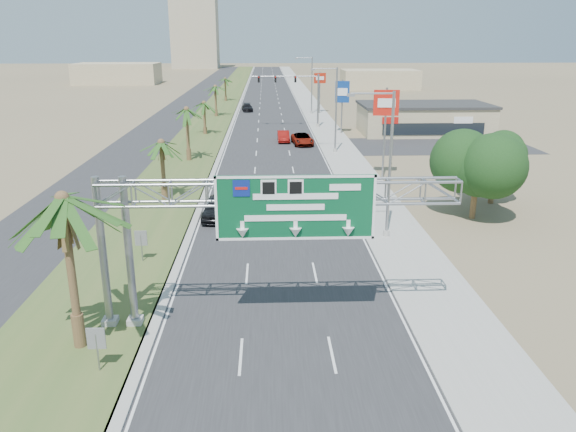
# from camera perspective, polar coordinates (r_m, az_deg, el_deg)

# --- Properties ---
(road) EXTENTS (12.00, 300.00, 0.02)m
(road) POSITION_cam_1_polar(r_m,az_deg,el_deg) (125.22, -1.91, 11.59)
(road) COLOR #28282B
(road) RESTS_ON ground
(sidewalk_right) EXTENTS (4.00, 300.00, 0.10)m
(sidewalk_right) POSITION_cam_1_polar(r_m,az_deg,el_deg) (125.55, 2.06, 11.63)
(sidewalk_right) COLOR #9E9B93
(sidewalk_right) RESTS_ON ground
(median_grass) EXTENTS (7.00, 300.00, 0.12)m
(median_grass) POSITION_cam_1_polar(r_m,az_deg,el_deg) (125.55, -6.57, 11.53)
(median_grass) COLOR #415A27
(median_grass) RESTS_ON ground
(opposing_road) EXTENTS (8.00, 300.00, 0.02)m
(opposing_road) POSITION_cam_1_polar(r_m,az_deg,el_deg) (126.26, -9.80, 11.40)
(opposing_road) COLOR #28282B
(opposing_road) RESTS_ON ground
(sign_gantry) EXTENTS (16.75, 1.24, 7.50)m
(sign_gantry) POSITION_cam_1_polar(r_m,az_deg,el_deg) (25.48, -2.79, 1.19)
(sign_gantry) COLOR gray
(sign_gantry) RESTS_ON ground
(palm_near) EXTENTS (5.70, 5.70, 8.35)m
(palm_near) POSITION_cam_1_polar(r_m,az_deg,el_deg) (24.86, -21.97, 1.57)
(palm_near) COLOR brown
(palm_near) RESTS_ON ground
(palm_row_b) EXTENTS (3.99, 3.99, 5.95)m
(palm_row_b) POSITION_cam_1_polar(r_m,az_deg,el_deg) (48.06, -12.76, 7.21)
(palm_row_b) COLOR brown
(palm_row_b) RESTS_ON ground
(palm_row_c) EXTENTS (3.99, 3.99, 6.75)m
(palm_row_c) POSITION_cam_1_polar(r_m,az_deg,el_deg) (63.57, -10.28, 10.53)
(palm_row_c) COLOR brown
(palm_row_c) RESTS_ON ground
(palm_row_d) EXTENTS (3.99, 3.99, 5.45)m
(palm_row_d) POSITION_cam_1_polar(r_m,az_deg,el_deg) (81.46, -8.53, 11.25)
(palm_row_d) COLOR brown
(palm_row_d) RESTS_ON ground
(palm_row_e) EXTENTS (3.99, 3.99, 6.15)m
(palm_row_e) POSITION_cam_1_polar(r_m,az_deg,el_deg) (100.23, -7.41, 12.86)
(palm_row_e) COLOR brown
(palm_row_e) RESTS_ON ground
(palm_row_f) EXTENTS (3.99, 3.99, 5.75)m
(palm_row_f) POSITION_cam_1_polar(r_m,az_deg,el_deg) (125.11, -6.41, 13.65)
(palm_row_f) COLOR brown
(palm_row_f) RESTS_ON ground
(streetlight_near) EXTENTS (3.27, 0.44, 10.00)m
(streetlight_near) POSITION_cam_1_polar(r_m,az_deg,el_deg) (38.36, 10.00, 4.48)
(streetlight_near) COLOR gray
(streetlight_near) RESTS_ON ground
(streetlight_mid) EXTENTS (3.27, 0.44, 10.00)m
(streetlight_mid) POSITION_cam_1_polar(r_m,az_deg,el_deg) (67.54, 4.73, 10.32)
(streetlight_mid) COLOR gray
(streetlight_mid) RESTS_ON ground
(streetlight_far) EXTENTS (3.27, 0.44, 10.00)m
(streetlight_far) POSITION_cam_1_polar(r_m,az_deg,el_deg) (103.18, 2.32, 12.90)
(streetlight_far) COLOR gray
(streetlight_far) RESTS_ON ground
(signal_mast) EXTENTS (10.28, 0.71, 8.00)m
(signal_mast) POSITION_cam_1_polar(r_m,az_deg,el_deg) (87.09, 1.73, 12.12)
(signal_mast) COLOR gray
(signal_mast) RESTS_ON ground
(store_building) EXTENTS (18.00, 10.00, 4.00)m
(store_building) POSITION_cam_1_polar(r_m,az_deg,el_deg) (84.42, 13.63, 9.52)
(store_building) COLOR tan
(store_building) RESTS_ON ground
(oak_near) EXTENTS (4.50, 4.50, 6.80)m
(oak_near) POSITION_cam_1_polar(r_m,az_deg,el_deg) (44.34, 18.74, 5.36)
(oak_near) COLOR brown
(oak_near) RESTS_ON ground
(oak_far) EXTENTS (3.50, 3.50, 5.60)m
(oak_far) POSITION_cam_1_polar(r_m,az_deg,el_deg) (49.22, 20.33, 5.50)
(oak_far) COLOR brown
(oak_far) RESTS_ON ground
(median_signback_a) EXTENTS (0.75, 0.08, 2.08)m
(median_signback_a) POSITION_cam_1_polar(r_m,az_deg,el_deg) (24.70, -18.89, -11.99)
(median_signback_a) COLOR gray
(median_signback_a) RESTS_ON ground
(median_signback_b) EXTENTS (0.75, 0.08, 2.08)m
(median_signback_b) POSITION_cam_1_polar(r_m,az_deg,el_deg) (35.45, -14.70, -2.42)
(median_signback_b) COLOR gray
(median_signback_b) RESTS_ON ground
(tower_distant) EXTENTS (20.00, 16.00, 35.00)m
(tower_distant) POSITION_cam_1_polar(r_m,az_deg,el_deg) (266.38, -9.45, 18.37)
(tower_distant) COLOR tan
(tower_distant) RESTS_ON ground
(building_distant_left) EXTENTS (24.00, 14.00, 6.00)m
(building_distant_left) POSITION_cam_1_polar(r_m,az_deg,el_deg) (180.32, -16.92, 13.68)
(building_distant_left) COLOR tan
(building_distant_left) RESTS_ON ground
(building_distant_right) EXTENTS (20.00, 12.00, 5.00)m
(building_distant_right) POSITION_cam_1_polar(r_m,az_deg,el_deg) (157.91, 9.27, 13.55)
(building_distant_right) COLOR tan
(building_distant_right) RESTS_ON ground
(car_left_lane) EXTENTS (2.28, 5.05, 1.68)m
(car_left_lane) POSITION_cam_1_polar(r_m,az_deg,el_deg) (43.32, -7.23, 0.85)
(car_left_lane) COLOR black
(car_left_lane) RESTS_ON ground
(car_mid_lane) EXTENTS (1.61, 4.38, 1.43)m
(car_mid_lane) POSITION_cam_1_polar(r_m,az_deg,el_deg) (75.39, -0.48, 8.09)
(car_mid_lane) COLOR maroon
(car_mid_lane) RESTS_ON ground
(car_right_lane) EXTENTS (2.90, 5.47, 1.47)m
(car_right_lane) POSITION_cam_1_polar(r_m,az_deg,el_deg) (73.20, 1.46, 7.81)
(car_right_lane) COLOR gray
(car_right_lane) RESTS_ON ground
(car_far) EXTENTS (2.40, 4.84, 1.35)m
(car_far) POSITION_cam_1_polar(r_m,az_deg,el_deg) (107.76, -4.16, 10.92)
(car_far) COLOR black
(car_far) RESTS_ON ground
(pole_sign_red_near) EXTENTS (2.42, 0.55, 8.79)m
(pole_sign_red_near) POSITION_cam_1_polar(r_m,az_deg,el_deg) (54.97, 9.93, 10.75)
(pole_sign_red_near) COLOR gray
(pole_sign_red_near) RESTS_ON ground
(pole_sign_blue) EXTENTS (2.02, 0.59, 7.64)m
(pole_sign_blue) POSITION_cam_1_polar(r_m,az_deg,el_deg) (81.66, 5.54, 12.24)
(pole_sign_blue) COLOR gray
(pole_sign_blue) RESTS_ON ground
(pole_sign_red_far) EXTENTS (2.19, 0.94, 7.40)m
(pole_sign_red_far) POSITION_cam_1_polar(r_m,az_deg,el_deg) (103.99, 3.26, 13.53)
(pole_sign_red_far) COLOR gray
(pole_sign_red_far) RESTS_ON ground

